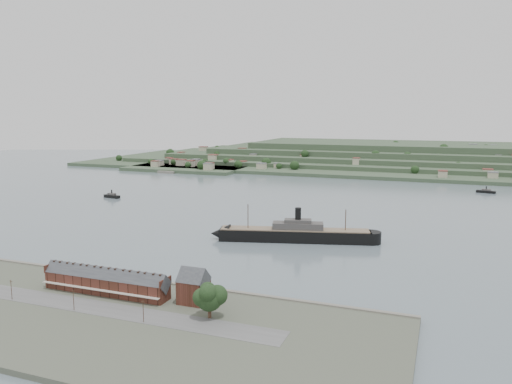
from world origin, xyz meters
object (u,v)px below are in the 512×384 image
(terrace_row, at_px, (106,282))
(fig_tree, at_px, (210,297))
(tugboat, at_px, (112,196))
(steamship, at_px, (290,234))
(gabled_building, at_px, (194,287))

(terrace_row, bearing_deg, fig_tree, -8.60)
(terrace_row, bearing_deg, tugboat, 126.29)
(steamship, height_order, fig_tree, steamship)
(gabled_building, bearing_deg, fig_tree, -42.83)
(steamship, distance_m, tugboat, 208.49)
(gabled_building, height_order, steamship, steamship)
(gabled_building, height_order, fig_tree, gabled_building)
(terrace_row, relative_size, gabled_building, 3.95)
(tugboat, distance_m, fig_tree, 285.33)
(terrace_row, relative_size, fig_tree, 4.24)
(terrace_row, bearing_deg, gabled_building, 6.12)
(steamship, bearing_deg, fig_tree, -86.79)
(gabled_building, bearing_deg, terrace_row, -173.88)
(terrace_row, relative_size, tugboat, 3.34)
(steamship, bearing_deg, tugboat, 155.43)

